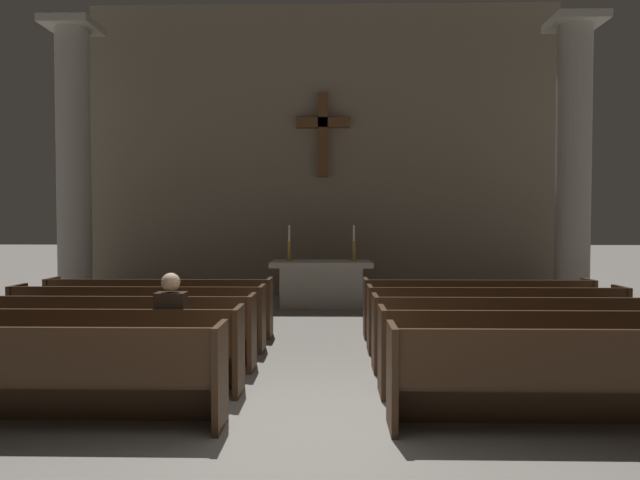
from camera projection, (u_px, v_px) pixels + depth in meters
name	position (u px, v px, depth m)	size (l,w,h in m)	color
ground_plane	(306.00, 428.00, 5.20)	(80.00, 80.00, 0.00)	gray
pew_left_row_1	(24.00, 375.00, 5.20)	(3.62, 0.50, 0.95)	#422B19
pew_left_row_2	(75.00, 350.00, 6.22)	(3.62, 0.50, 0.95)	#422B19
pew_left_row_3	(111.00, 332.00, 7.25)	(3.62, 0.50, 0.95)	#422B19
pew_left_row_4	(139.00, 318.00, 8.27)	(3.62, 0.50, 0.95)	#422B19
pew_left_row_5	(160.00, 307.00, 9.30)	(3.62, 0.50, 0.95)	#422B19
pew_right_row_1	(594.00, 379.00, 5.09)	(3.62, 0.50, 0.95)	#422B19
pew_right_row_2	(550.00, 352.00, 6.11)	(3.62, 0.50, 0.95)	#422B19
pew_right_row_3	(519.00, 333.00, 7.14)	(3.62, 0.50, 0.95)	#422B19
pew_right_row_4	(495.00, 319.00, 8.16)	(3.62, 0.50, 0.95)	#422B19
pew_right_row_5	(477.00, 308.00, 9.19)	(3.62, 0.50, 0.95)	#422B19
column_left_second	(74.00, 170.00, 12.30)	(1.05, 1.05, 6.11)	#9E998E
column_right_second	(573.00, 169.00, 12.07)	(1.05, 1.05, 6.11)	#9E998E
altar	(321.00, 283.00, 12.48)	(2.20, 0.90, 1.01)	#A8A399
candlestick_left	(289.00, 249.00, 12.47)	(0.16, 0.16, 0.77)	#B79338
candlestick_right	(354.00, 249.00, 12.44)	(0.16, 0.16, 0.77)	#B79338
apse_with_cross	(323.00, 151.00, 14.53)	(11.73, 0.50, 7.28)	gray
lone_worshipper	(173.00, 330.00, 6.23)	(0.32, 0.43, 1.32)	#26262B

